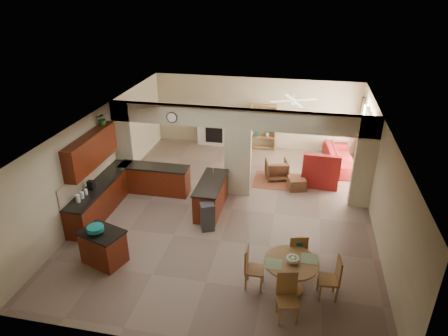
% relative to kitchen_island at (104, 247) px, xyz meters
% --- Properties ---
extents(floor, '(10.00, 10.00, 0.00)m').
position_rel_kitchen_island_xyz_m(floor, '(2.57, 2.98, -0.43)').
color(floor, '#7A6554').
rests_on(floor, ground).
extents(ceiling, '(10.00, 10.00, 0.00)m').
position_rel_kitchen_island_xyz_m(ceiling, '(2.57, 2.98, 2.37)').
color(ceiling, white).
rests_on(ceiling, wall_back).
extents(wall_back, '(8.00, 0.00, 8.00)m').
position_rel_kitchen_island_xyz_m(wall_back, '(2.57, 7.98, 0.97)').
color(wall_back, '#BDAE8A').
rests_on(wall_back, floor).
extents(wall_front, '(8.00, 0.00, 8.00)m').
position_rel_kitchen_island_xyz_m(wall_front, '(2.57, -2.02, 0.97)').
color(wall_front, '#BDAE8A').
rests_on(wall_front, floor).
extents(wall_left, '(0.00, 10.00, 10.00)m').
position_rel_kitchen_island_xyz_m(wall_left, '(-1.43, 2.98, 0.97)').
color(wall_left, '#BDAE8A').
rests_on(wall_left, floor).
extents(wall_right, '(0.00, 10.00, 10.00)m').
position_rel_kitchen_island_xyz_m(wall_right, '(6.57, 2.98, 0.97)').
color(wall_right, '#BDAE8A').
rests_on(wall_right, floor).
extents(partition_left_pier, '(0.60, 0.25, 2.80)m').
position_rel_kitchen_island_xyz_m(partition_left_pier, '(-1.13, 3.98, 0.97)').
color(partition_left_pier, '#BDAE8A').
rests_on(partition_left_pier, floor).
extents(partition_center_pier, '(0.80, 0.25, 2.20)m').
position_rel_kitchen_island_xyz_m(partition_center_pier, '(2.57, 3.98, 0.67)').
color(partition_center_pier, '#BDAE8A').
rests_on(partition_center_pier, floor).
extents(partition_right_pier, '(0.60, 0.25, 2.80)m').
position_rel_kitchen_island_xyz_m(partition_right_pier, '(6.27, 3.98, 0.97)').
color(partition_right_pier, '#BDAE8A').
rests_on(partition_right_pier, floor).
extents(partition_header, '(8.00, 0.25, 0.60)m').
position_rel_kitchen_island_xyz_m(partition_header, '(2.57, 3.98, 2.07)').
color(partition_header, '#BDAE8A').
rests_on(partition_header, partition_center_pier).
extents(kitchen_counter, '(2.52, 3.29, 1.48)m').
position_rel_kitchen_island_xyz_m(kitchen_counter, '(-0.69, 2.73, 0.03)').
color(kitchen_counter, '#3D0C07').
rests_on(kitchen_counter, floor).
extents(upper_cabinets, '(0.35, 2.40, 0.90)m').
position_rel_kitchen_island_xyz_m(upper_cabinets, '(-1.25, 2.18, 1.49)').
color(upper_cabinets, '#3D0C07').
rests_on(upper_cabinets, wall_left).
extents(peninsula, '(0.70, 1.85, 0.91)m').
position_rel_kitchen_island_xyz_m(peninsula, '(1.97, 2.86, 0.02)').
color(peninsula, '#3D0C07').
rests_on(peninsula, floor).
extents(wall_clock, '(0.34, 0.03, 0.34)m').
position_rel_kitchen_island_xyz_m(wall_clock, '(0.57, 3.83, 2.02)').
color(wall_clock, '#4C2919').
rests_on(wall_clock, partition_header).
extents(rug, '(1.60, 1.30, 0.01)m').
position_rel_kitchen_island_xyz_m(rug, '(3.77, 5.08, -0.43)').
color(rug, brown).
rests_on(rug, floor).
extents(fireplace, '(1.60, 0.35, 1.20)m').
position_rel_kitchen_island_xyz_m(fireplace, '(0.97, 7.81, 0.18)').
color(fireplace, beige).
rests_on(fireplace, floor).
extents(shelving_unit, '(1.00, 0.32, 1.80)m').
position_rel_kitchen_island_xyz_m(shelving_unit, '(2.92, 7.80, 0.47)').
color(shelving_unit, '#A17237').
rests_on(shelving_unit, floor).
extents(window_a, '(0.02, 0.90, 1.90)m').
position_rel_kitchen_island_xyz_m(window_a, '(6.54, 5.28, 0.77)').
color(window_a, white).
rests_on(window_a, wall_right).
extents(window_b, '(0.02, 0.90, 1.90)m').
position_rel_kitchen_island_xyz_m(window_b, '(6.54, 6.98, 0.77)').
color(window_b, white).
rests_on(window_b, wall_right).
extents(glazed_door, '(0.02, 0.70, 2.10)m').
position_rel_kitchen_island_xyz_m(glazed_door, '(6.54, 6.13, 0.62)').
color(glazed_door, white).
rests_on(glazed_door, wall_right).
extents(drape_a_left, '(0.10, 0.28, 2.30)m').
position_rel_kitchen_island_xyz_m(drape_a_left, '(6.50, 4.68, 0.77)').
color(drape_a_left, '#3C1D18').
rests_on(drape_a_left, wall_right).
extents(drape_a_right, '(0.10, 0.28, 2.30)m').
position_rel_kitchen_island_xyz_m(drape_a_right, '(6.50, 5.88, 0.77)').
color(drape_a_right, '#3C1D18').
rests_on(drape_a_right, wall_right).
extents(drape_b_left, '(0.10, 0.28, 2.30)m').
position_rel_kitchen_island_xyz_m(drape_b_left, '(6.50, 6.38, 0.77)').
color(drape_b_left, '#3C1D18').
rests_on(drape_b_left, wall_right).
extents(drape_b_right, '(0.10, 0.28, 2.30)m').
position_rel_kitchen_island_xyz_m(drape_b_right, '(6.50, 7.58, 0.77)').
color(drape_b_right, '#3C1D18').
rests_on(drape_b_right, wall_right).
extents(ceiling_fan, '(1.00, 1.00, 0.10)m').
position_rel_kitchen_island_xyz_m(ceiling_fan, '(4.07, 5.98, 2.13)').
color(ceiling_fan, white).
rests_on(ceiling_fan, ceiling).
extents(kitchen_island, '(1.17, 0.99, 0.86)m').
position_rel_kitchen_island_xyz_m(kitchen_island, '(0.00, 0.00, 0.00)').
color(kitchen_island, '#3D0C07').
rests_on(kitchen_island, floor).
extents(teal_bowl, '(0.39, 0.39, 0.18)m').
position_rel_kitchen_island_xyz_m(teal_bowl, '(-0.09, -0.08, 0.52)').
color(teal_bowl, '#128079').
rests_on(teal_bowl, kitchen_island).
extents(trash_can, '(0.44, 0.41, 0.74)m').
position_rel_kitchen_island_xyz_m(trash_can, '(2.11, 1.82, -0.07)').
color(trash_can, '#323234').
rests_on(trash_can, floor).
extents(dining_table, '(1.18, 1.18, 0.80)m').
position_rel_kitchen_island_xyz_m(dining_table, '(4.43, -0.12, 0.09)').
color(dining_table, '#A17237').
rests_on(dining_table, floor).
extents(fruit_bowl, '(0.27, 0.27, 0.14)m').
position_rel_kitchen_island_xyz_m(fruit_bowl, '(4.45, -0.14, 0.44)').
color(fruit_bowl, '#7CBD28').
rests_on(fruit_bowl, dining_table).
extents(sofa, '(2.47, 1.20, 0.69)m').
position_rel_kitchen_island_xyz_m(sofa, '(5.87, 6.67, -0.09)').
color(sofa, maroon).
rests_on(sofa, floor).
extents(chaise, '(1.22, 1.01, 0.47)m').
position_rel_kitchen_island_xyz_m(chaise, '(5.13, 5.20, -0.20)').
color(chaise, maroon).
rests_on(chaise, floor).
extents(armchair, '(0.89, 0.90, 0.67)m').
position_rel_kitchen_island_xyz_m(armchair, '(3.70, 5.28, -0.10)').
color(armchair, maroon).
rests_on(armchair, floor).
extents(ottoman, '(0.65, 0.65, 0.38)m').
position_rel_kitchen_island_xyz_m(ottoman, '(4.40, 4.64, -0.24)').
color(ottoman, maroon).
rests_on(ottoman, floor).
extents(plant, '(0.43, 0.41, 0.38)m').
position_rel_kitchen_island_xyz_m(plant, '(-1.25, 3.02, 2.12)').
color(plant, '#1C4612').
rests_on(plant, upper_cabinets).
extents(chair_north, '(0.52, 0.52, 1.02)m').
position_rel_kitchen_island_xyz_m(chair_north, '(4.54, 0.58, 0.12)').
color(chair_north, '#A17237').
rests_on(chair_north, floor).
extents(chair_east, '(0.46, 0.46, 1.02)m').
position_rel_kitchen_island_xyz_m(chair_east, '(5.32, -0.12, 0.12)').
color(chair_east, '#A17237').
rests_on(chair_east, floor).
extents(chair_south, '(0.51, 0.51, 1.02)m').
position_rel_kitchen_island_xyz_m(chair_south, '(4.40, -0.84, 0.12)').
color(chair_south, '#A17237').
rests_on(chair_south, floor).
extents(chair_west, '(0.43, 0.42, 1.02)m').
position_rel_kitchen_island_xyz_m(chair_west, '(3.57, -0.12, 0.12)').
color(chair_west, '#A17237').
rests_on(chair_west, floor).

